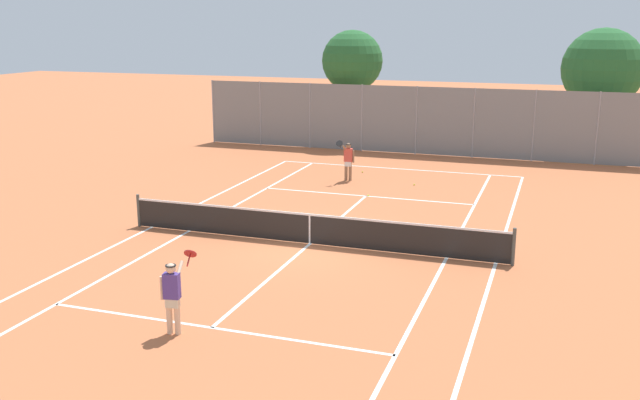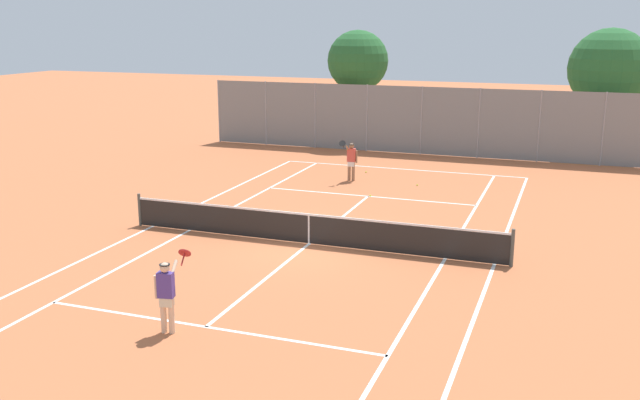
% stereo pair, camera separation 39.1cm
% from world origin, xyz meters
% --- Properties ---
extents(ground_plane, '(120.00, 120.00, 0.00)m').
position_xyz_m(ground_plane, '(0.00, 0.00, 0.00)').
color(ground_plane, '#BC663D').
extents(court_line_markings, '(11.10, 23.90, 0.01)m').
position_xyz_m(court_line_markings, '(0.00, 0.00, 0.00)').
color(court_line_markings, white).
rests_on(court_line_markings, ground).
extents(tennis_net, '(12.00, 0.10, 1.07)m').
position_xyz_m(tennis_net, '(0.00, 0.00, 0.51)').
color(tennis_net, '#474C47').
rests_on(tennis_net, ground).
extents(player_near_side, '(0.58, 0.81, 1.77)m').
position_xyz_m(player_near_side, '(-0.63, -6.92, 0.93)').
color(player_near_side, beige).
rests_on(player_near_side, ground).
extents(player_far_left, '(0.63, 0.76, 1.77)m').
position_xyz_m(player_far_left, '(-1.44, 8.79, 0.93)').
color(player_far_left, '#936B4C').
rests_on(player_far_left, ground).
extents(loose_tennis_ball_0, '(0.07, 0.07, 0.07)m').
position_xyz_m(loose_tennis_ball_0, '(-1.30, 10.57, 0.03)').
color(loose_tennis_ball_0, '#D1DB33').
rests_on(loose_tennis_ball_0, ground).
extents(loose_tennis_ball_1, '(0.07, 0.07, 0.07)m').
position_xyz_m(loose_tennis_ball_1, '(-1.63, -5.40, 0.03)').
color(loose_tennis_ball_1, '#D1DB33').
rests_on(loose_tennis_ball_1, ground).
extents(loose_tennis_ball_2, '(0.07, 0.07, 0.07)m').
position_xyz_m(loose_tennis_ball_2, '(0.09, 6.42, 0.03)').
color(loose_tennis_ball_2, '#D1DB33').
rests_on(loose_tennis_ball_2, ground).
extents(loose_tennis_ball_3, '(0.07, 0.07, 0.07)m').
position_xyz_m(loose_tennis_ball_3, '(1.39, 8.82, 0.03)').
color(loose_tennis_ball_3, '#D1DB33').
rests_on(loose_tennis_ball_3, ground).
extents(back_fence, '(22.73, 0.08, 3.41)m').
position_xyz_m(back_fence, '(0.00, 15.83, 1.71)').
color(back_fence, gray).
rests_on(back_fence, ground).
extents(tree_behind_left, '(3.25, 3.25, 6.10)m').
position_xyz_m(tree_behind_left, '(-3.94, 17.85, 4.37)').
color(tree_behind_left, brown).
rests_on(tree_behind_left, ground).
extents(tree_behind_right, '(3.95, 3.95, 6.24)m').
position_xyz_m(tree_behind_right, '(8.62, 18.63, 4.16)').
color(tree_behind_right, brown).
rests_on(tree_behind_right, ground).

